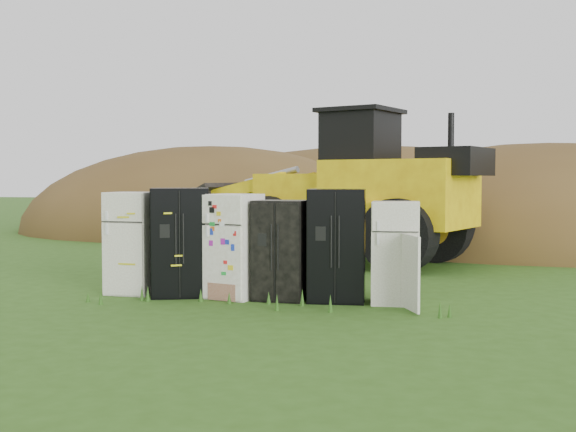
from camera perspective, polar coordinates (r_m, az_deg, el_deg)
name	(u,v)px	position (r m, az deg, el deg)	size (l,w,h in m)	color
ground	(264,299)	(12.74, -1.88, -6.54)	(120.00, 120.00, 0.00)	#2D5115
fridge_leftmost	(133,243)	(13.50, -12.14, -2.09)	(0.82, 0.79, 1.86)	white
fridge_black_side	(180,242)	(13.05, -8.52, -2.06)	(1.01, 0.80, 1.94)	black
fridge_sticker	(234,246)	(12.74, -4.28, -2.38)	(0.82, 0.76, 1.84)	white
fridge_dark_mid	(281,250)	(12.52, -0.57, -2.71)	(0.88, 0.72, 1.73)	black
fridge_black_right	(337,245)	(12.39, 3.87, -2.32)	(0.96, 0.80, 1.93)	black
fridge_open_door	(395,253)	(12.27, 8.49, -2.88)	(0.78, 0.72, 1.72)	white
wheel_loader	(327,186)	(18.52, 3.07, 2.39)	(7.92, 3.21, 3.83)	yellow
dirt_mound_right	(546,246)	(23.87, 19.72, -2.25)	(15.24, 11.18, 6.42)	#4D3718
dirt_mound_left	(210,231)	(28.84, -6.15, -1.22)	(15.45, 11.59, 6.77)	#4D3718
dirt_mound_back	(371,228)	(30.64, 6.57, -0.97)	(19.92, 13.28, 6.95)	#4D3718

